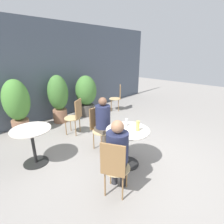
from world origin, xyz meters
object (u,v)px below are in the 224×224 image
Objects in this scene: bistro_chair_3 at (76,114)px; potted_plant_0 at (17,104)px; bistro_chair_2 at (118,96)px; beer_glass_0 at (138,126)px; cafe_table_far at (32,139)px; seated_person_1 at (117,150)px; cafe_table_near at (127,139)px; bistro_chair_0 at (99,125)px; beer_glass_2 at (121,129)px; seated_person_0 at (103,120)px; beer_glass_1 at (126,122)px; potted_plant_2 at (86,94)px; potted_plant_1 at (58,97)px; bistro_chair_1 at (114,165)px.

potted_plant_0 reaches higher than bistro_chair_3.
beer_glass_0 is (-2.29, -2.48, 0.28)m from bistro_chair_2.
seated_person_1 is (0.58, -1.65, 0.19)m from cafe_table_far.
seated_person_1 is (-0.76, -2.12, 0.15)m from bistro_chair_3.
cafe_table_near is 0.33m from beer_glass_0.
beer_glass_2 is at bearing -101.82° from bistro_chair_0.
beer_glass_0 is (0.03, -0.86, 0.11)m from seated_person_0.
potted_plant_2 reaches higher than beer_glass_1.
potted_plant_1 reaches higher than seated_person_0.
bistro_chair_1 is at bearing -88.18° from potted_plant_0.
seated_person_0 is (0.05, 0.70, 0.17)m from cafe_table_near.
bistro_chair_2 is at bearing 44.40° from cafe_table_near.
bistro_chair_0 is 1.49m from bistro_chair_1.
beer_glass_1 is 0.10× the size of potted_plant_0.
seated_person_1 reaches higher than bistro_chair_3.
bistro_chair_0 reaches higher than cafe_table_near.
beer_glass_0 reaches higher than cafe_table_near.
bistro_chair_2 is at bearing 42.10° from beer_glass_2.
beer_glass_2 is at bearing -117.61° from potted_plant_2.
potted_plant_2 is at bearing -8.72° from potted_plant_1.
bistro_chair_3 is 1.51m from potted_plant_0.
potted_plant_2 is (1.20, 2.05, 0.03)m from seated_person_0.
seated_person_1 is 3.60m from potted_plant_2.
bistro_chair_0 is at bearing 85.61° from cafe_table_near.
cafe_table_far is 0.78× the size of bistro_chair_2.
bistro_chair_0 is 0.96m from bistro_chair_3.
bistro_chair_3 is (-2.24, -0.50, 0.00)m from bistro_chair_2.
bistro_chair_3 is at bearing 89.68° from beer_glass_1.
potted_plant_0 is (-0.25, 3.22, 0.12)m from seated_person_1.
bistro_chair_0 reaches higher than beer_glass_1.
seated_person_1 is 3.23m from potted_plant_0.
cafe_table_near is 0.85× the size of bistro_chair_2.
seated_person_0 is 0.58m from beer_glass_1.
bistro_chair_0 and bistro_chair_3 have the same top height.
seated_person_0 is 6.45× the size of beer_glass_0.
bistro_chair_3 is 1.70m from beer_glass_1.
seated_person_1 is at bearing -85.63° from potted_plant_0.
cafe_table_far is 0.51× the size of potted_plant_1.
bistro_chair_3 is at bearing -48.05° from bistro_chair_1.
seated_person_0 is (0.83, 1.08, 0.17)m from bistro_chair_1.
cafe_table_near is at bearing -95.87° from potted_plant_1.
bistro_chair_1 is 0.70× the size of potted_plant_2.
potted_plant_1 is (1.08, 3.28, 0.25)m from bistro_chair_1.
bistro_chair_3 is at bearing 85.95° from cafe_table_near.
bistro_chair_2 is at bearing 39.34° from seated_person_0.
potted_plant_1 is at bearing 171.28° from potted_plant_2.
bistro_chair_1 is 4.14m from bistro_chair_2.
bistro_chair_3 is (1.34, 0.47, 0.03)m from cafe_table_far.
beer_glass_1 is (0.05, -0.72, 0.25)m from bistro_chair_0.
seated_person_1 reaches higher than beer_glass_0.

